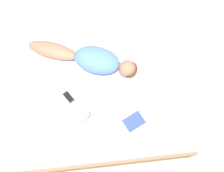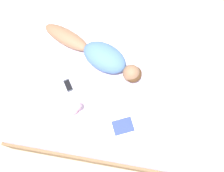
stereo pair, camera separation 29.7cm
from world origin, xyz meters
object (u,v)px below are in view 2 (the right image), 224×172
Objects in this scene: open_magazine at (120,116)px; person at (99,55)px; coffee_mug at (173,81)px; cell_phone at (68,85)px.

person is at bearing -177.16° from open_magazine.
person is 0.75m from open_magazine.
coffee_mug is 0.76× the size of cell_phone.
person is at bearing -99.60° from coffee_mug.
cell_phone is at bearing -136.82° from open_magazine.
cell_phone is at bearing -78.10° from coffee_mug.
cell_phone is (-0.25, -0.65, 0.00)m from open_magazine.
person is 2.22× the size of open_magazine.
person reaches higher than coffee_mug.
open_magazine is at bearing 124.47° from cell_phone.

